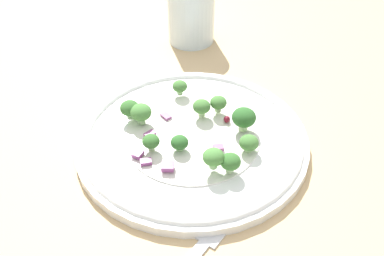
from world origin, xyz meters
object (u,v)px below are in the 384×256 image
Objects in this scene: broccoli_floret_1 at (202,107)px; broccoli_floret_2 at (151,142)px; plate at (192,139)px; water_glass at (191,14)px; broccoli_floret_0 at (249,143)px.

broccoli_floret_1 is 8.71cm from broccoli_floret_2.
broccoli_floret_2 is at bearing 173.69° from broccoli_floret_1.
water_glass is at bearing 37.48° from plate.
broccoli_floret_0 is at bearing -102.16° from broccoli_floret_1.
broccoli_floret_0 reaches higher than plate.
plate is at bearing 106.05° from broccoli_floret_0.
broccoli_floret_0 is 11.42cm from broccoli_floret_2.
plate is at bearing -142.52° from water_glass.
broccoli_floret_0 is 1.02× the size of broccoli_floret_1.
water_glass is at bearing 40.72° from broccoli_floret_1.
water_glass reaches higher than broccoli_floret_1.
water_glass reaches higher than broccoli_floret_2.
broccoli_floret_2 reaches higher than plate.
plate is 12.53× the size of broccoli_floret_1.
plate is 3.14× the size of water_glass.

